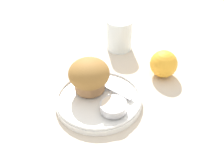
# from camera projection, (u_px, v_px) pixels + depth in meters

# --- Properties ---
(ground_plane) EXTENTS (3.00, 3.00, 0.00)m
(ground_plane) POSITION_uv_depth(u_px,v_px,m) (97.00, 96.00, 0.62)
(ground_plane) COLOR beige
(plate) EXTENTS (0.21, 0.21, 0.02)m
(plate) POSITION_uv_depth(u_px,v_px,m) (99.00, 99.00, 0.60)
(plate) COLOR white
(plate) RESTS_ON ground_plane
(muffin) EXTENTS (0.10, 0.10, 0.08)m
(muffin) POSITION_uv_depth(u_px,v_px,m) (89.00, 76.00, 0.59)
(muffin) COLOR #9E7047
(muffin) RESTS_ON plate
(cream_ramekin) EXTENTS (0.06, 0.06, 0.02)m
(cream_ramekin) POSITION_uv_depth(u_px,v_px,m) (113.00, 106.00, 0.55)
(cream_ramekin) COLOR silver
(cream_ramekin) RESTS_ON plate
(berry_pair) EXTENTS (0.03, 0.02, 0.02)m
(berry_pair) POSITION_uv_depth(u_px,v_px,m) (97.00, 79.00, 0.63)
(berry_pair) COLOR maroon
(berry_pair) RESTS_ON plate
(butter_knife) EXTENTS (0.17, 0.06, 0.00)m
(butter_knife) POSITION_uv_depth(u_px,v_px,m) (103.00, 84.00, 0.62)
(butter_knife) COLOR #B7B7BC
(butter_knife) RESTS_ON plate
(orange_fruit) EXTENTS (0.07, 0.07, 0.07)m
(orange_fruit) POSITION_uv_depth(u_px,v_px,m) (164.00, 64.00, 0.67)
(orange_fruit) COLOR #F4A82D
(orange_fruit) RESTS_ON ground_plane
(juice_glass) EXTENTS (0.08, 0.08, 0.10)m
(juice_glass) POSITION_uv_depth(u_px,v_px,m) (119.00, 35.00, 0.77)
(juice_glass) COLOR silver
(juice_glass) RESTS_ON ground_plane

